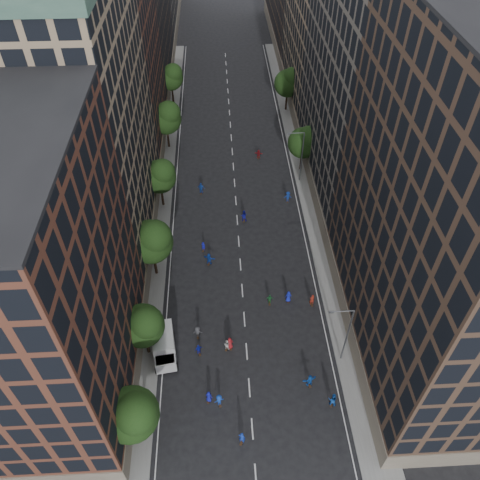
{
  "coord_description": "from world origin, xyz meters",
  "views": [
    {
      "loc": [
        -2.3,
        -15.58,
        46.88
      ],
      "look_at": [
        0.09,
        29.71,
        2.0
      ],
      "focal_mm": 35.0,
      "sensor_mm": 36.0,
      "label": 1
    }
  ],
  "objects_px": {
    "streetlamp_near": "(346,333)",
    "streetlamp_far": "(301,154)",
    "cargo_van": "(164,346)",
    "skater_0": "(209,397)",
    "skater_1": "(242,438)",
    "skater_2": "(332,400)"
  },
  "relations": [
    {
      "from": "streetlamp_near",
      "to": "skater_1",
      "type": "bearing_deg",
      "value": -142.76
    },
    {
      "from": "skater_1",
      "to": "skater_2",
      "type": "relative_size",
      "value": 0.96
    },
    {
      "from": "streetlamp_near",
      "to": "cargo_van",
      "type": "distance_m",
      "value": 20.1
    },
    {
      "from": "skater_2",
      "to": "streetlamp_near",
      "type": "bearing_deg",
      "value": -92.42
    },
    {
      "from": "streetlamp_far",
      "to": "skater_2",
      "type": "bearing_deg",
      "value": -92.79
    },
    {
      "from": "streetlamp_near",
      "to": "skater_0",
      "type": "xyz_separation_m",
      "value": [
        -14.71,
        -4.23,
        -4.38
      ]
    },
    {
      "from": "streetlamp_near",
      "to": "streetlamp_far",
      "type": "xyz_separation_m",
      "value": [
        0.0,
        33.0,
        0.0
      ]
    },
    {
      "from": "streetlamp_near",
      "to": "streetlamp_far",
      "type": "height_order",
      "value": "same"
    },
    {
      "from": "streetlamp_near",
      "to": "cargo_van",
      "type": "height_order",
      "value": "streetlamp_near"
    },
    {
      "from": "skater_1",
      "to": "skater_0",
      "type": "bearing_deg",
      "value": -32.31
    },
    {
      "from": "skater_0",
      "to": "skater_1",
      "type": "bearing_deg",
      "value": 147.14
    },
    {
      "from": "skater_1",
      "to": "skater_2",
      "type": "distance_m",
      "value": 10.22
    },
    {
      "from": "streetlamp_far",
      "to": "skater_1",
      "type": "distance_m",
      "value": 43.5
    },
    {
      "from": "streetlamp_far",
      "to": "skater_0",
      "type": "bearing_deg",
      "value": -111.56
    },
    {
      "from": "streetlamp_near",
      "to": "skater_2",
      "type": "height_order",
      "value": "streetlamp_near"
    },
    {
      "from": "streetlamp_far",
      "to": "skater_0",
      "type": "xyz_separation_m",
      "value": [
        -14.71,
        -37.23,
        -4.38
      ]
    },
    {
      "from": "streetlamp_near",
      "to": "streetlamp_far",
      "type": "bearing_deg",
      "value": 90.0
    },
    {
      "from": "streetlamp_near",
      "to": "skater_0",
      "type": "height_order",
      "value": "streetlamp_near"
    },
    {
      "from": "streetlamp_near",
      "to": "skater_2",
      "type": "xyz_separation_m",
      "value": [
        -1.87,
        -5.3,
        -4.21
      ]
    },
    {
      "from": "streetlamp_near",
      "to": "skater_1",
      "type": "relative_size",
      "value": 4.95
    },
    {
      "from": "skater_0",
      "to": "skater_1",
      "type": "xyz_separation_m",
      "value": [
        3.22,
        -4.51,
        0.13
      ]
    },
    {
      "from": "cargo_van",
      "to": "skater_2",
      "type": "height_order",
      "value": "cargo_van"
    }
  ]
}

